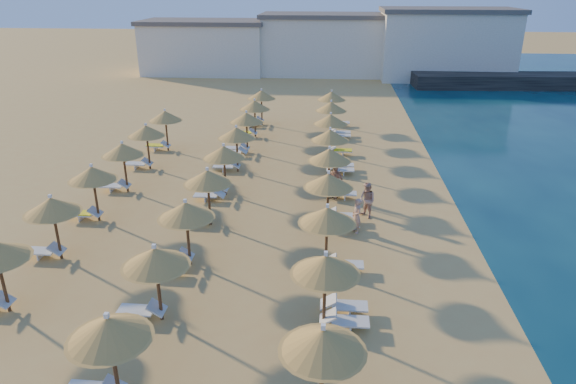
# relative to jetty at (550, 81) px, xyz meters

# --- Properties ---
(ground) EXTENTS (220.00, 220.00, 0.00)m
(ground) POSITION_rel_jetty_xyz_m (-27.29, -39.99, -0.75)
(ground) COLOR tan
(ground) RESTS_ON ground
(jetty) EXTENTS (30.19, 5.80, 1.50)m
(jetty) POSITION_rel_jetty_xyz_m (0.00, 0.00, 0.00)
(jetty) COLOR black
(jetty) RESTS_ON ground
(hotel_blocks) EXTENTS (45.08, 10.97, 8.10)m
(hotel_blocks) POSITION_rel_jetty_xyz_m (-24.33, 6.32, 2.95)
(hotel_blocks) COLOR white
(hotel_blocks) RESTS_ON ground
(parasol_row_east) EXTENTS (2.33, 36.40, 2.95)m
(parasol_row_east) POSITION_rel_jetty_xyz_m (-24.04, -35.41, 1.67)
(parasol_row_east) COLOR brown
(parasol_row_east) RESTS_ON ground
(parasol_row_west) EXTENTS (2.33, 36.40, 2.95)m
(parasol_row_west) POSITION_rel_jetty_xyz_m (-29.69, -35.41, 1.67)
(parasol_row_west) COLOR brown
(parasol_row_west) RESTS_ON ground
(parasol_row_inland) EXTENTS (2.33, 21.26, 2.95)m
(parasol_row_inland) POSITION_rel_jetty_xyz_m (-35.29, -35.41, 1.67)
(parasol_row_inland) COLOR brown
(parasol_row_inland) RESTS_ON ground
(loungers) EXTENTS (14.32, 34.72, 0.66)m
(loungers) POSITION_rel_jetty_xyz_m (-28.47, -35.52, -0.41)
(loungers) COLOR silver
(loungers) RESTS_ON ground
(beachgoer_a) EXTENTS (0.62, 0.73, 1.69)m
(beachgoer_a) POSITION_rel_jetty_xyz_m (-22.68, -37.51, 0.09)
(beachgoer_a) COLOR tan
(beachgoer_a) RESTS_ON ground
(beachgoer_c) EXTENTS (1.20, 0.94, 1.90)m
(beachgoer_c) POSITION_rel_jetty_xyz_m (-23.71, -33.35, 0.20)
(beachgoer_c) COLOR tan
(beachgoer_c) RESTS_ON ground
(beachgoer_b) EXTENTS (1.10, 1.12, 1.82)m
(beachgoer_b) POSITION_rel_jetty_xyz_m (-22.11, -35.80, 0.16)
(beachgoer_b) COLOR tan
(beachgoer_b) RESTS_ON ground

